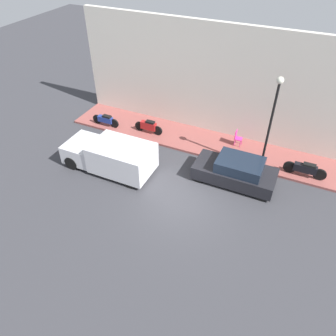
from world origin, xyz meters
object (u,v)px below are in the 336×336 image
at_px(motorcycle_red, 149,126).
at_px(streetlamp, 273,113).
at_px(delivery_van, 110,155).
at_px(motorcycle_blue, 106,120).
at_px(parked_car, 236,171).
at_px(motorcycle_black, 305,169).
at_px(cafe_chair, 237,137).

bearing_deg(motorcycle_red, streetlamp, -94.88).
bearing_deg(delivery_van, motorcycle_blue, 36.99).
bearing_deg(parked_car, motorcycle_blue, 79.13).
bearing_deg(motorcycle_blue, delivery_van, -143.01).
xyz_separation_m(motorcycle_black, motorcycle_red, (0.31, 9.10, -0.00)).
xyz_separation_m(motorcycle_blue, cafe_chair, (1.36, -8.04, 0.12)).
bearing_deg(streetlamp, delivery_van, 113.71).
bearing_deg(motorcycle_red, motorcycle_black, -91.96).
xyz_separation_m(motorcycle_red, cafe_chair, (0.98, -5.21, 0.08)).
xyz_separation_m(parked_car, motorcycle_blue, (1.69, 8.80, -0.13)).
distance_m(parked_car, motorcycle_black, 3.59).
distance_m(parked_car, motorcycle_blue, 8.96).
bearing_deg(motorcycle_red, parked_car, -109.12).
distance_m(motorcycle_black, streetlamp, 3.56).
xyz_separation_m(parked_car, streetlamp, (1.48, -0.99, 2.75)).
relative_size(delivery_van, motorcycle_blue, 2.59).
bearing_deg(parked_car, delivery_van, 105.24).
bearing_deg(motorcycle_red, delivery_van, 175.84).
distance_m(parked_car, motorcycle_red, 6.32).
height_order(motorcycle_red, cafe_chair, cafe_chair).
xyz_separation_m(motorcycle_black, streetlamp, (-0.28, 2.14, 2.83)).
bearing_deg(delivery_van, motorcycle_red, -4.16).
xyz_separation_m(delivery_van, motorcycle_red, (3.77, -0.27, -0.28)).
relative_size(motorcycle_black, streetlamp, 0.42).
relative_size(parked_car, streetlamp, 0.80).
relative_size(streetlamp, cafe_chair, 5.45).
xyz_separation_m(motorcycle_blue, streetlamp, (-0.21, -9.79, 2.88)).
bearing_deg(delivery_van, motorcycle_black, -69.74).
xyz_separation_m(parked_car, motorcycle_red, (2.07, 5.97, -0.08)).
height_order(motorcycle_blue, cafe_chair, cafe_chair).
height_order(parked_car, delivery_van, delivery_van).
distance_m(motorcycle_red, streetlamp, 7.54).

